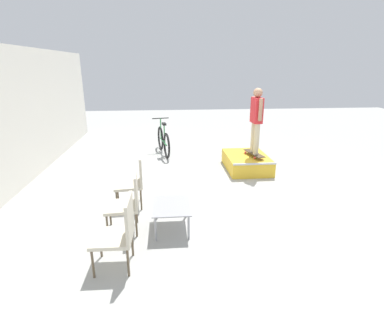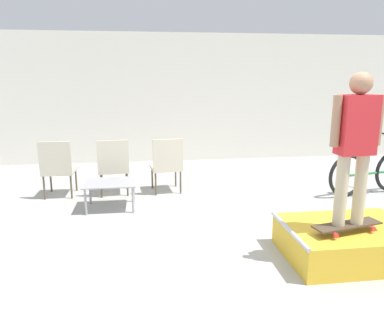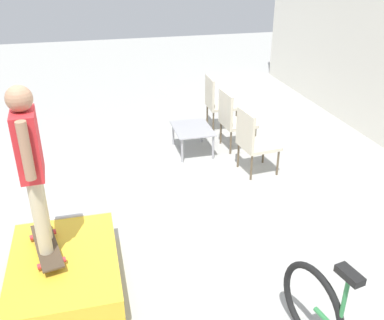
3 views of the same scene
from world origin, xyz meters
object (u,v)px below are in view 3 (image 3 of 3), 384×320
at_px(skateboard_on_ramp, 47,246).
at_px(person_skater, 30,159).
at_px(skate_ramp_box, 66,272).
at_px(patio_chair_left, 217,101).
at_px(coffee_table, 192,131).
at_px(patio_chair_right, 253,140).
at_px(patio_chair_center, 233,118).

height_order(skateboard_on_ramp, person_skater, person_skater).
relative_size(skate_ramp_box, patio_chair_left, 1.48).
bearing_deg(coffee_table, person_skater, -38.64).
height_order(person_skater, patio_chair_right, person_skater).
xyz_separation_m(person_skater, patio_chair_right, (-1.77, 2.85, -0.87)).
relative_size(coffee_table, patio_chair_center, 0.81).
height_order(patio_chair_center, patio_chair_right, same).
bearing_deg(patio_chair_center, patio_chair_left, -4.37).
relative_size(skate_ramp_box, coffee_table, 1.83).
bearing_deg(patio_chair_right, coffee_table, 30.60).
distance_m(coffee_table, patio_chair_left, 1.16).
xyz_separation_m(person_skater, patio_chair_left, (-3.61, 2.84, -0.87)).
bearing_deg(skateboard_on_ramp, patio_chair_left, 129.35).
xyz_separation_m(skate_ramp_box, patio_chair_right, (-1.89, 2.70, 0.35)).
height_order(skate_ramp_box, patio_chair_center, patio_chair_center).
height_order(coffee_table, patio_chair_left, patio_chair_left).
bearing_deg(patio_chair_center, coffee_table, 84.98).
bearing_deg(coffee_table, patio_chair_center, 89.36).
bearing_deg(patio_chair_center, person_skater, 128.96).
height_order(patio_chair_left, patio_chair_center, same).
xyz_separation_m(skateboard_on_ramp, patio_chair_left, (-3.61, 2.84, 0.08)).
xyz_separation_m(patio_chair_center, patio_chair_right, (0.92, 0.00, 0.00)).
relative_size(skate_ramp_box, patio_chair_center, 1.48).
distance_m(skate_ramp_box, skateboard_on_ramp, 0.33).
bearing_deg(person_skater, skate_ramp_box, 47.30).
relative_size(person_skater, coffee_table, 2.01).
xyz_separation_m(skateboard_on_ramp, patio_chair_right, (-1.77, 2.85, 0.08)).
relative_size(skateboard_on_ramp, person_skater, 0.51).
height_order(skateboard_on_ramp, coffee_table, skateboard_on_ramp).
bearing_deg(patio_chair_left, patio_chair_right, -178.96).
bearing_deg(patio_chair_center, skate_ramp_box, 131.72).
distance_m(person_skater, patio_chair_center, 4.01).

